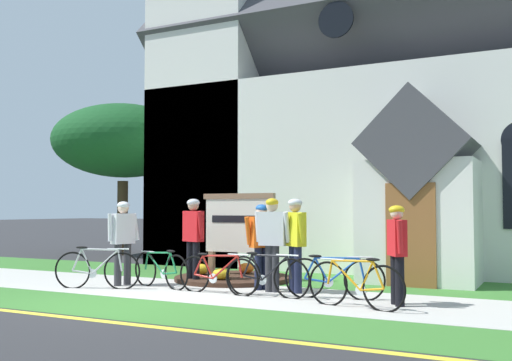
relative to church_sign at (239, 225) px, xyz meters
name	(u,v)px	position (x,y,z in m)	size (l,w,h in m)	color
ground	(241,280)	(0.05, 0.02, -1.21)	(140.00, 140.00, 0.00)	#2B2B2D
sidewalk_slab	(264,296)	(1.63, -2.00, -1.21)	(32.00, 2.67, 0.01)	#B7B5AD
grass_verge	(199,315)	(1.63, -4.19, -1.21)	(32.00, 1.71, 0.01)	#38722D
church_lawn	(318,280)	(1.63, 0.67, -1.21)	(24.00, 2.67, 0.01)	#38722D
curb_paint_stripe	(158,327)	(1.63, -5.20, -1.21)	(28.00, 0.16, 0.01)	yellow
church_building	(378,106)	(1.29, 7.01, 3.68)	(12.18, 12.57, 12.91)	silver
church_sign	(239,225)	(0.00, 0.00, 0.00)	(1.78, 0.13, 1.92)	#7F6047
flower_bed	(233,277)	(0.00, -0.26, -1.13)	(2.55, 2.55, 0.34)	#382319
bicycle_blue	(267,276)	(1.71, -2.07, -0.83)	(1.72, 0.18, 0.81)	black
bicycle_red	(355,284)	(3.51, -2.56, -0.83)	(1.70, 0.39, 0.83)	black
bicycle_yellow	(161,270)	(-0.70, -1.95, -0.85)	(1.65, 0.51, 0.79)	black
bicycle_black	(334,278)	(2.87, -1.79, -0.84)	(1.75, 0.33, 0.79)	black
bicycle_white	(217,274)	(0.74, -2.17, -0.85)	(1.77, 0.19, 0.78)	black
bicycle_green	(97,269)	(-1.74, -2.64, -0.83)	(1.67, 0.62, 0.86)	black
cyclist_in_blue_jersey	(295,237)	(1.98, -1.40, -0.16)	(0.52, 0.61, 1.77)	#191E38
cyclist_in_green_jersey	(193,233)	(-0.52, -1.05, -0.15)	(0.63, 0.47, 1.79)	black
cyclist_in_white_jersey	(262,240)	(1.23, -1.31, -0.24)	(0.46, 0.58, 1.66)	#191E38
cyclist_in_red_jersey	(397,247)	(4.04, -2.00, -0.26)	(0.41, 0.69, 1.63)	black
cyclist_in_yellow_jersey	(272,236)	(1.55, -1.50, -0.15)	(0.69, 0.32, 1.78)	#2D2D33
cyclist_in_orange_jersey	(123,236)	(-1.62, -2.01, -0.19)	(0.32, 0.70, 1.73)	#2D2D33
yard_deciduous_tree	(123,142)	(-7.00, 4.46, 2.70)	(4.81, 4.81, 5.19)	#3D2D1E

